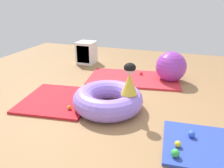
# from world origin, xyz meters

# --- Properties ---
(ground_plane) EXTENTS (8.00, 8.00, 0.00)m
(ground_plane) POSITION_xyz_m (0.00, 0.00, 0.00)
(ground_plane) COLOR #9E7549
(gym_mat_front) EXTENTS (2.01, 1.30, 0.04)m
(gym_mat_front) POSITION_xyz_m (-0.01, 1.34, 0.02)
(gym_mat_front) COLOR red
(gym_mat_front) RESTS_ON ground
(gym_mat_far_right) EXTENTS (1.26, 1.28, 0.04)m
(gym_mat_far_right) POSITION_xyz_m (-1.00, -0.07, 0.02)
(gym_mat_far_right) COLOR red
(gym_mat_far_right) RESTS_ON ground
(inflatable_cushion) EXTENTS (1.10, 1.10, 0.33)m
(inflatable_cushion) POSITION_xyz_m (-0.09, -0.05, 0.16)
(inflatable_cushion) COLOR #9975EA
(inflatable_cushion) RESTS_ON ground
(child_in_yellow) EXTENTS (0.34, 0.34, 0.48)m
(child_in_yellow) POSITION_xyz_m (0.25, -0.09, 0.56)
(child_in_yellow) COLOR yellow
(child_in_yellow) RESTS_ON inflatable_cushion
(play_ball_yellow) EXTENTS (0.08, 0.08, 0.08)m
(play_ball_yellow) POSITION_xyz_m (1.02, -0.73, 0.08)
(play_ball_yellow) COLOR yellow
(play_ball_yellow) RESTS_ON gym_mat_far_left
(play_ball_orange) EXTENTS (0.06, 0.06, 0.06)m
(play_ball_orange) POSITION_xyz_m (-0.63, -0.34, 0.07)
(play_ball_orange) COLOR orange
(play_ball_orange) RESTS_ON gym_mat_far_right
(play_ball_green) EXTENTS (0.09, 0.09, 0.09)m
(play_ball_green) POSITION_xyz_m (1.00, -0.92, 0.09)
(play_ball_green) COLOR green
(play_ball_green) RESTS_ON gym_mat_far_left
(play_ball_blue) EXTENTS (0.09, 0.09, 0.09)m
(play_ball_blue) POSITION_xyz_m (1.17, -0.48, 0.08)
(play_ball_blue) COLOR blue
(play_ball_blue) RESTS_ON gym_mat_far_left
(play_ball_red) EXTENTS (0.07, 0.07, 0.07)m
(play_ball_red) POSITION_xyz_m (0.10, 1.57, 0.08)
(play_ball_red) COLOR red
(play_ball_red) RESTS_ON gym_mat_front
(exercise_ball_large) EXTENTS (0.63, 0.63, 0.63)m
(exercise_ball_large) POSITION_xyz_m (0.73, 1.49, 0.31)
(exercise_ball_large) COLOR purple
(exercise_ball_large) RESTS_ON ground
(storage_cube) EXTENTS (0.44, 0.44, 0.56)m
(storage_cube) POSITION_xyz_m (-1.46, 2.11, 0.28)
(storage_cube) COLOR silver
(storage_cube) RESTS_ON ground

